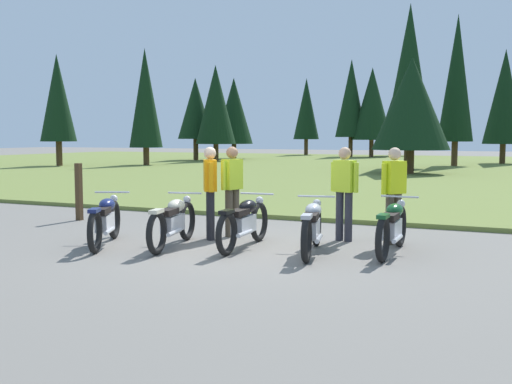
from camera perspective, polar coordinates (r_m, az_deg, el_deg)
ground_plane at (r=10.08m, az=-1.41°, el=-5.39°), size 140.00×140.00×0.00m
grass_moorland at (r=34.79m, az=17.15°, el=2.06°), size 80.00×44.00×0.10m
forest_treeline at (r=40.95m, az=15.07°, el=8.68°), size 45.38×28.55×8.97m
motorcycle_navy at (r=10.68m, az=-13.96°, el=-2.56°), size 1.03×1.94×0.88m
motorcycle_cream at (r=10.32m, az=-7.78°, el=-2.72°), size 0.70×2.08×0.88m
motorcycle_black at (r=10.13m, az=-1.11°, el=-2.82°), size 0.62×2.10×0.88m
motorcycle_silver at (r=9.67m, az=5.29°, el=-3.23°), size 0.73×2.07×0.88m
motorcycle_british_green at (r=9.85m, az=12.68°, el=-3.18°), size 0.62×2.10×0.88m
rider_near_row_end at (r=10.69m, az=12.81°, el=0.22°), size 0.39×0.47×1.67m
rider_with_back_turned at (r=10.94m, az=-4.32°, el=0.45°), size 0.38×0.48×1.67m
rider_in_hivis_vest at (r=11.27m, az=-2.25°, el=0.60°), size 0.32×0.53×1.67m
rider_checking_bike at (r=10.85m, az=8.29°, el=0.38°), size 0.53×0.31×1.67m
trail_marker_post at (r=14.01m, az=-16.27°, el=0.02°), size 0.12×0.12×1.27m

